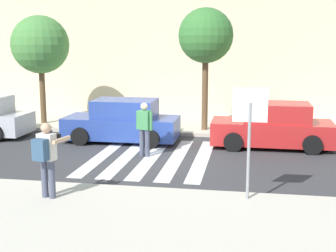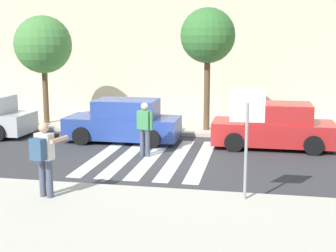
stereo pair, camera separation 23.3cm
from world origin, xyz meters
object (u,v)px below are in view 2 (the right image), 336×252
(photographer_with_backpack, at_px, (44,153))
(parked_car_red, at_px, (274,127))
(street_tree_west, at_px, (43,45))
(street_tree_center, at_px, (208,36))
(stop_sign, at_px, (247,119))
(pedestrian_crossing, at_px, (145,126))
(parked_car_blue, at_px, (124,122))

(photographer_with_backpack, relative_size, parked_car_red, 0.42)
(street_tree_west, relative_size, street_tree_center, 0.95)
(parked_car_red, height_order, street_tree_center, street_tree_center)
(stop_sign, relative_size, photographer_with_backpack, 1.46)
(photographer_with_backpack, height_order, parked_car_red, photographer_with_backpack)
(street_tree_west, bearing_deg, photographer_with_backpack, -64.88)
(pedestrian_crossing, relative_size, parked_car_red, 0.42)
(parked_car_red, bearing_deg, photographer_with_backpack, -128.21)
(pedestrian_crossing, bearing_deg, stop_sign, -50.18)
(stop_sign, relative_size, parked_car_blue, 0.61)
(photographer_with_backpack, bearing_deg, stop_sign, 9.43)
(pedestrian_crossing, bearing_deg, street_tree_center, 69.98)
(stop_sign, height_order, parked_car_blue, stop_sign)
(photographer_with_backpack, relative_size, pedestrian_crossing, 1.00)
(street_tree_center, bearing_deg, parked_car_red, -39.65)
(parked_car_blue, bearing_deg, pedestrian_crossing, -57.76)
(stop_sign, xyz_separation_m, parked_car_red, (0.81, 5.94, -1.25))
(stop_sign, relative_size, parked_car_red, 0.61)
(photographer_with_backpack, bearing_deg, street_tree_west, 115.12)
(photographer_with_backpack, bearing_deg, parked_car_blue, 90.79)
(parked_car_red, distance_m, street_tree_center, 4.53)
(photographer_with_backpack, height_order, street_tree_west, street_tree_west)
(stop_sign, relative_size, street_tree_center, 0.53)
(photographer_with_backpack, height_order, pedestrian_crossing, photographer_with_backpack)
(parked_car_blue, distance_m, street_tree_center, 4.66)
(pedestrian_crossing, height_order, street_tree_west, street_tree_west)
(photographer_with_backpack, height_order, street_tree_center, street_tree_center)
(pedestrian_crossing, bearing_deg, photographer_with_backpack, -104.25)
(pedestrian_crossing, relative_size, street_tree_west, 0.38)
(parked_car_blue, bearing_deg, street_tree_center, 37.33)
(parked_car_blue, xyz_separation_m, street_tree_center, (2.79, 2.12, 3.07))
(pedestrian_crossing, bearing_deg, street_tree_west, 140.94)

